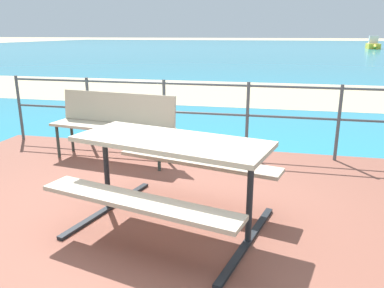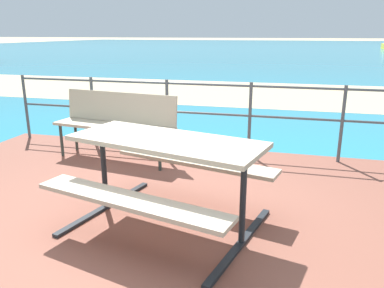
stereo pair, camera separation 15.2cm
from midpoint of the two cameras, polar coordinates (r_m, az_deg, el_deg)
ground_plane at (r=3.38m, az=-7.42°, el=-14.04°), size 240.00×240.00×0.00m
patio_paving at (r=3.36m, az=-7.43°, el=-13.60°), size 6.40×5.20×0.06m
sea_water at (r=42.77m, az=11.67°, el=13.77°), size 90.00×90.00×0.01m
beach_strip at (r=11.34m, az=7.36°, el=7.63°), size 54.02×5.06×0.01m
picnic_table at (r=3.23m, az=-4.47°, el=-2.77°), size 1.90×1.65×0.79m
park_bench at (r=5.14m, az=-12.41°, el=3.63°), size 1.71×0.64×0.88m
railing_fence at (r=5.32m, az=1.13°, el=5.41°), size 5.94×0.04×1.01m
boat_mid at (r=46.46m, az=25.36°, el=13.26°), size 1.46×3.98×1.33m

